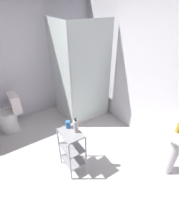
% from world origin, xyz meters
% --- Properties ---
extents(ground_plane, '(4.20, 4.20, 0.02)m').
position_xyz_m(ground_plane, '(0.00, 0.00, -0.01)').
color(ground_plane, silver).
extents(wall_back, '(4.20, 0.14, 2.50)m').
position_xyz_m(wall_back, '(0.01, 1.85, 1.25)').
color(wall_back, silver).
rests_on(wall_back, ground_plane).
extents(wall_left, '(0.10, 4.20, 2.50)m').
position_xyz_m(wall_left, '(-1.85, 0.00, 1.25)').
color(wall_left, silver).
rests_on(wall_left, ground_plane).
extents(shower_stall, '(0.92, 0.92, 2.00)m').
position_xyz_m(shower_stall, '(-1.19, 1.17, 0.46)').
color(shower_stall, white).
rests_on(shower_stall, ground_plane).
extents(pedestal_sink, '(0.46, 0.37, 0.81)m').
position_xyz_m(pedestal_sink, '(0.92, 1.52, 0.58)').
color(pedestal_sink, white).
rests_on(pedestal_sink, ground_plane).
extents(toilet, '(0.37, 0.49, 0.76)m').
position_xyz_m(toilet, '(-1.48, -0.26, 0.31)').
color(toilet, white).
rests_on(toilet, ground_plane).
extents(storage_cart, '(0.38, 0.28, 0.74)m').
position_xyz_m(storage_cart, '(0.05, 0.33, 0.44)').
color(storage_cart, silver).
rests_on(storage_cart, ground_plane).
extents(hand_soap_bottle, '(0.06, 0.06, 0.16)m').
position_xyz_m(hand_soap_bottle, '(0.88, 1.48, 0.88)').
color(hand_soap_bottle, gold).
rests_on(hand_soap_bottle, pedestal_sink).
extents(lotion_bottle_white, '(0.06, 0.06, 0.23)m').
position_xyz_m(lotion_bottle_white, '(0.07, 0.40, 0.84)').
color(lotion_bottle_white, white).
rests_on(lotion_bottle_white, storage_cart).
extents(rinse_cup, '(0.07, 0.07, 0.11)m').
position_xyz_m(rinse_cup, '(-0.07, 0.35, 0.79)').
color(rinse_cup, '#3870B2').
rests_on(rinse_cup, storage_cart).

